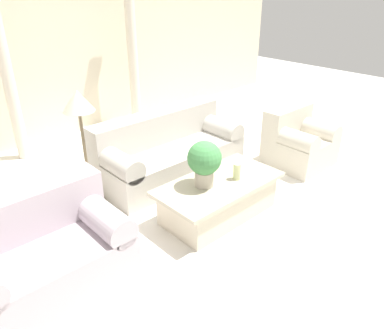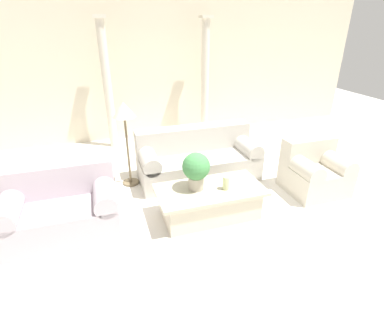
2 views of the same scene
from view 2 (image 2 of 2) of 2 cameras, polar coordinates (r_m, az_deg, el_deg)
name	(u,v)px [view 2 (image 2 of 2)]	position (r m, az deg, el deg)	size (l,w,h in m)	color
ground_plane	(202,203)	(4.45, 1.98, -7.37)	(16.00, 16.00, 0.00)	silver
wall_back	(154,64)	(6.85, -7.30, 18.51)	(10.00, 0.06, 3.20)	beige
sofa_long	(197,158)	(5.05, 1.03, 1.20)	(1.98, 0.86, 0.83)	#B7B2A8
loveseat	(62,206)	(4.11, -23.60, -7.20)	(1.35, 0.86, 0.83)	#B8AAB2
coffee_table	(210,202)	(4.09, 3.38, -7.07)	(1.43, 0.73, 0.42)	beige
potted_plant	(196,169)	(3.84, 0.79, -0.78)	(0.36, 0.36, 0.51)	#B2A893
pillar_candle	(226,183)	(3.94, 6.48, -3.52)	(0.08, 0.08, 0.19)	beige
floor_lamp	(124,117)	(4.64, -12.74, 8.81)	(0.34, 0.34, 1.36)	brown
column_left	(107,85)	(6.34, -15.84, 14.45)	(0.24, 0.24, 2.54)	beige
column_right	(205,79)	(6.74, 2.48, 15.97)	(0.24, 0.24, 2.54)	beige
armchair	(314,170)	(5.01, 22.24, -0.94)	(0.85, 0.77, 0.80)	beige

